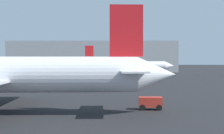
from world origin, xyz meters
TOP-DOWN VIEW (x-y plane):
  - airplane_distant at (4.19, 87.43)m, footprint 29.55×22.48m
  - baggage_cart at (5.48, 22.57)m, footprint 2.44×1.43m
  - terminal_building at (-8.61, 130.46)m, footprint 69.04×19.32m

SIDE VIEW (x-z plane):
  - baggage_cart at x=5.48m, z-range 0.11..1.41m
  - airplane_distant at x=4.19m, z-range -1.39..7.77m
  - terminal_building at x=-8.61m, z-range 0.00..12.58m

